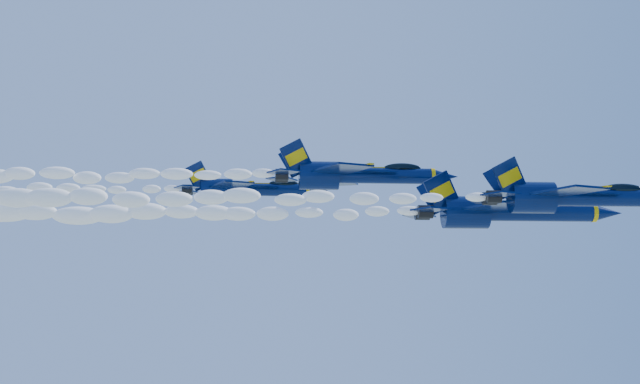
{
  "coord_description": "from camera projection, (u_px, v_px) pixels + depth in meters",
  "views": [
    {
      "loc": [
        -10.35,
        -78.46,
        141.64
      ],
      "look_at": [
        -3.98,
        0.3,
        152.17
      ],
      "focal_mm": 50.0,
      "sensor_mm": 36.0,
      "label": 1
    }
  ],
  "objects": [
    {
      "name": "smoke_trail_jet_lead",
      "position": [
        182.0,
        198.0,
        64.6
      ],
      "size": [
        44.96,
        1.72,
        1.54
      ],
      "primitive_type": "ellipsoid",
      "color": "white"
    },
    {
      "name": "jet_third",
      "position": [
        355.0,
        175.0,
        84.6
      ],
      "size": [
        17.53,
        14.38,
        6.51
      ],
      "color": "#05123C"
    },
    {
      "name": "jet_second",
      "position": [
        507.0,
        211.0,
        76.79
      ],
      "size": [
        18.16,
        14.9,
        6.75
      ],
      "color": "#05123C"
    },
    {
      "name": "smoke_trail_jet_third",
      "position": [
        33.0,
        175.0,
        82.15
      ],
      "size": [
        44.96,
        1.95,
        1.76
      ],
      "primitive_type": "ellipsoid",
      "color": "white"
    },
    {
      "name": "smoke_trail_jet_second",
      "position": [
        152.0,
        213.0,
        74.32
      ],
      "size": [
        44.96,
        2.02,
        1.82
      ],
      "primitive_type": "ellipsoid",
      "color": "white"
    },
    {
      "name": "jet_fourth",
      "position": [
        246.0,
        189.0,
        93.0
      ],
      "size": [
        15.23,
        12.5,
        5.66
      ],
      "color": "#05123C"
    },
    {
      "name": "jet_lead",
      "position": [
        572.0,
        197.0,
        66.97
      ],
      "size": [
        15.4,
        12.63,
        5.72
      ],
      "color": "#05123C"
    }
  ]
}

